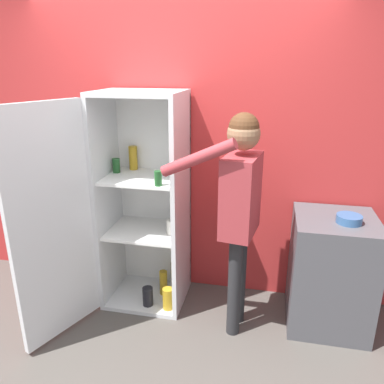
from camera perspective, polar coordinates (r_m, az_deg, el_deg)
ground_plane at (r=3.01m, az=-6.42°, el=-22.81°), size 12.00×12.00×0.00m
wall_back at (r=3.27m, az=-1.89°, el=6.15°), size 7.00×0.06×2.55m
refrigerator at (r=3.10m, az=-9.91°, el=-2.39°), size 0.97×1.19×1.81m
person at (r=2.69m, az=7.26°, el=-0.76°), size 0.69×0.52×1.70m
counter at (r=3.19m, az=20.31°, el=-11.33°), size 0.61×0.61×0.91m
bowl at (r=2.94m, az=22.83°, el=-3.83°), size 0.18×0.18×0.06m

